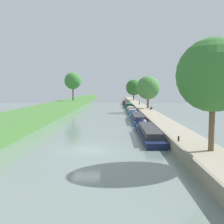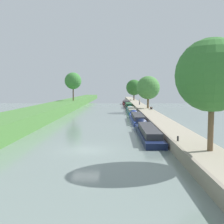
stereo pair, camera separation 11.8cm
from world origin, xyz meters
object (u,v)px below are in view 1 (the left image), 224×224
Objects in this scene: narrowboat_black at (128,105)px; narrowboat_navy at (148,131)px; narrowboat_blue at (137,118)px; mooring_bollard_near at (179,139)px; narrowboat_maroon at (125,103)px; narrowboat_teal at (131,110)px; person_walking at (139,102)px; park_bench at (151,108)px; mooring_bollard_far at (130,100)px.

narrowboat_navy is at bearing -89.91° from narrowboat_black.
narrowboat_blue is 36.06× the size of mooring_bollard_near.
narrowboat_black is at bearing -89.28° from narrowboat_maroon.
narrowboat_teal is 9.72× the size of person_walking.
narrowboat_teal is at bearing -89.75° from narrowboat_maroon.
person_walking is at bearing 88.68° from mooring_bollard_near.
mooring_bollard_near is at bearing -85.67° from narrowboat_blue.
narrowboat_navy is 10.25× the size of park_bench.
narrowboat_teal is (-0.07, 16.98, -0.05)m from narrowboat_blue.
narrowboat_teal is at bearing -102.96° from person_walking.
person_walking reaches higher than mooring_bollard_near.
narrowboat_blue is at bearing -89.77° from narrowboat_teal.
mooring_bollard_near reaches higher than narrowboat_black.
narrowboat_black is (-0.08, 49.58, 0.07)m from narrowboat_navy.
narrowboat_blue is 1.04× the size of narrowboat_black.
person_walking reaches higher than narrowboat_navy.
narrowboat_blue is 16.98m from narrowboat_teal.
narrowboat_blue is at bearing 94.33° from mooring_bollard_near.
park_bench reaches higher than narrowboat_blue.
narrowboat_black reaches higher than narrowboat_teal.
mooring_bollard_far is (1.84, 24.17, 0.65)m from narrowboat_black.
person_walking reaches higher than narrowboat_teal.
mooring_bollard_far is at bearing 88.18° from narrowboat_blue.
narrowboat_blue is 51.21m from narrowboat_maroon.
narrowboat_blue is 14.23m from park_bench.
mooring_bollard_near is 0.30× the size of park_bench.
mooring_bollard_far reaches higher than narrowboat_teal.
person_walking is (3.11, -3.03, 1.30)m from narrowboat_black.
narrowboat_navy is at bearing -98.17° from park_bench.
narrowboat_teal is 35.86× the size of mooring_bollard_far.
narrowboat_maroon is 33.39× the size of mooring_bollard_near.
narrowboat_maroon is 9.05× the size of person_walking.
narrowboat_maroon is 37.94m from park_bench.
mooring_bollard_near is at bearing -88.44° from narrowboat_maroon.
narrowboat_black is 34.83× the size of mooring_bollard_far.
narrowboat_navy is 66.96m from narrowboat_maroon.
narrowboat_navy is at bearing 101.63° from mooring_bollard_near.
mooring_bollard_near is at bearing -93.70° from park_bench.
mooring_bollard_far is (2.05, 6.79, 0.71)m from narrowboat_maroon.
narrowboat_black is at bearing -94.34° from mooring_bollard_far.
person_walking is (3.03, 46.55, 1.37)m from narrowboat_navy.
narrowboat_navy is 34.15× the size of mooring_bollard_far.
narrowboat_maroon is at bearing 90.25° from narrowboat_teal.
narrowboat_black is 9.44× the size of person_walking.
mooring_bollard_near reaches higher than narrowboat_teal.
mooring_bollard_near is at bearing -91.32° from person_walking.
narrowboat_black is 58.14m from mooring_bollard_near.
mooring_bollard_far is (1.91, 41.02, 0.77)m from narrowboat_teal.
narrowboat_navy is 8.74m from mooring_bollard_near.
park_bench is at bearing -78.07° from narrowboat_black.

